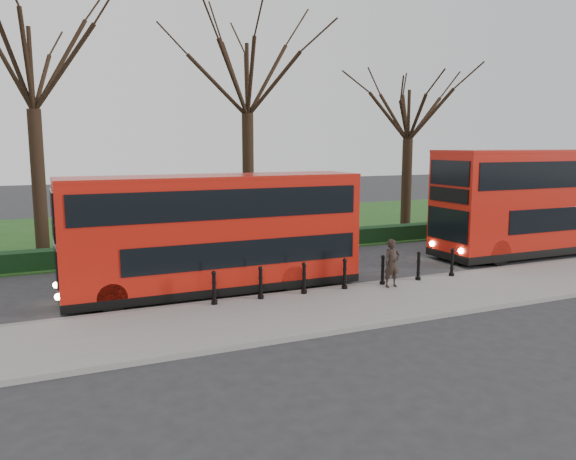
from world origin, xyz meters
name	(u,v)px	position (x,y,z in m)	size (l,w,h in m)	color
ground	(293,288)	(0.00, 0.00, 0.00)	(120.00, 120.00, 0.00)	#28282B
pavement	(334,308)	(0.00, -3.00, 0.07)	(60.00, 4.00, 0.15)	gray
kerb	(306,292)	(0.00, -1.00, 0.07)	(60.00, 0.25, 0.16)	slate
grass_verge	(188,229)	(0.00, 15.00, 0.03)	(60.00, 18.00, 0.06)	#1D4A18
hedge	(232,245)	(0.00, 6.80, 0.40)	(60.00, 0.90, 0.80)	black
yellow_line_outer	(302,292)	(0.00, -0.70, 0.01)	(60.00, 0.10, 0.01)	yellow
yellow_line_inner	(300,291)	(0.00, -0.50, 0.01)	(60.00, 0.10, 0.01)	yellow
tree_left	(30,59)	(-8.00, 10.00, 8.69)	(7.65, 7.65, 11.95)	black
tree_mid	(247,71)	(2.00, 10.00, 8.70)	(7.66, 7.66, 11.97)	black
tree_right	(409,109)	(12.00, 10.00, 7.06)	(6.22, 6.22, 9.73)	black
bollard_row	(345,274)	(1.30, -1.35, 0.65)	(9.36, 0.15, 1.00)	black
bus_lead	(215,234)	(-2.69, 0.57, 2.02)	(10.07, 2.31, 4.00)	#B4170D
bus_rear	(551,202)	(13.64, 1.07, 2.41)	(12.00, 2.75, 4.78)	#B4170D
pedestrian	(392,263)	(2.91, -1.80, 0.98)	(0.61, 0.40, 1.67)	black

